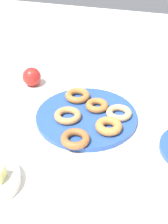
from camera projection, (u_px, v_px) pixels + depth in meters
name	position (u px, v px, depth m)	size (l,w,h in m)	color
ground_plane	(87.00, 118.00, 1.04)	(2.40, 2.40, 0.00)	white
donut_plate	(87.00, 116.00, 1.04)	(0.34, 0.34, 0.02)	#284C9E
donut_0	(97.00, 105.00, 1.05)	(0.08, 0.08, 0.02)	#AD6B33
donut_1	(68.00, 116.00, 1.01)	(0.09, 0.09, 0.02)	#C6844C
donut_2	(78.00, 96.00, 1.11)	(0.09, 0.09, 0.02)	#AD6B33
donut_3	(75.00, 139.00, 0.91)	(0.09, 0.09, 0.02)	#995B2D
donut_4	(109.00, 126.00, 0.96)	(0.09, 0.09, 0.03)	#BC7A3D
donut_5	(119.00, 113.00, 1.02)	(0.09, 0.09, 0.02)	tan
apple	(32.00, 77.00, 1.20)	(0.07, 0.07, 0.07)	red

